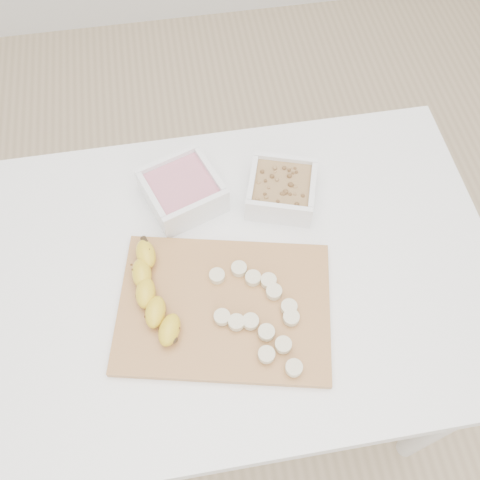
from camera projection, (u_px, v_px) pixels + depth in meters
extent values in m
plane|color=#C6AD89|center=(242.00, 376.00, 1.69)|extent=(3.50, 3.50, 0.00)
cube|color=white|center=(243.00, 273.00, 1.05)|extent=(1.00, 0.70, 0.04)
cylinder|color=white|center=(444.00, 424.00, 1.27)|extent=(0.05, 0.05, 0.71)
cylinder|color=white|center=(69.00, 265.00, 1.48)|extent=(0.05, 0.05, 0.71)
cylinder|color=white|center=(374.00, 220.00, 1.56)|extent=(0.05, 0.05, 0.71)
cube|color=white|center=(182.00, 190.00, 1.09)|extent=(0.18, 0.18, 0.07)
cube|color=#C77386|center=(182.00, 190.00, 1.09)|extent=(0.15, 0.15, 0.04)
cube|color=white|center=(282.00, 189.00, 1.09)|extent=(0.17, 0.17, 0.06)
cube|color=olive|center=(282.00, 189.00, 1.09)|extent=(0.14, 0.14, 0.04)
cube|color=#B57D47|center=(224.00, 307.00, 0.99)|extent=(0.44, 0.36, 0.01)
cylinder|color=beige|center=(217.00, 276.00, 1.00)|extent=(0.03, 0.03, 0.01)
cylinder|color=beige|center=(239.00, 269.00, 1.01)|extent=(0.03, 0.03, 0.01)
cylinder|color=beige|center=(253.00, 278.00, 1.00)|extent=(0.03, 0.03, 0.01)
cylinder|color=beige|center=(268.00, 281.00, 1.00)|extent=(0.03, 0.03, 0.01)
cylinder|color=beige|center=(274.00, 292.00, 0.99)|extent=(0.03, 0.03, 0.01)
cylinder|color=beige|center=(289.00, 307.00, 0.97)|extent=(0.03, 0.03, 0.01)
cylinder|color=beige|center=(291.00, 318.00, 0.96)|extent=(0.03, 0.03, 0.01)
cylinder|color=beige|center=(222.00, 317.00, 0.96)|extent=(0.03, 0.03, 0.01)
cylinder|color=beige|center=(236.00, 322.00, 0.95)|extent=(0.03, 0.03, 0.01)
cylinder|color=beige|center=(251.00, 321.00, 0.95)|extent=(0.03, 0.03, 0.01)
cylinder|color=beige|center=(266.00, 332.00, 0.94)|extent=(0.03, 0.03, 0.01)
cylinder|color=beige|center=(283.00, 345.00, 0.93)|extent=(0.03, 0.03, 0.01)
cylinder|color=beige|center=(294.00, 368.00, 0.91)|extent=(0.03, 0.03, 0.01)
cylinder|color=beige|center=(266.00, 355.00, 0.92)|extent=(0.03, 0.03, 0.01)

